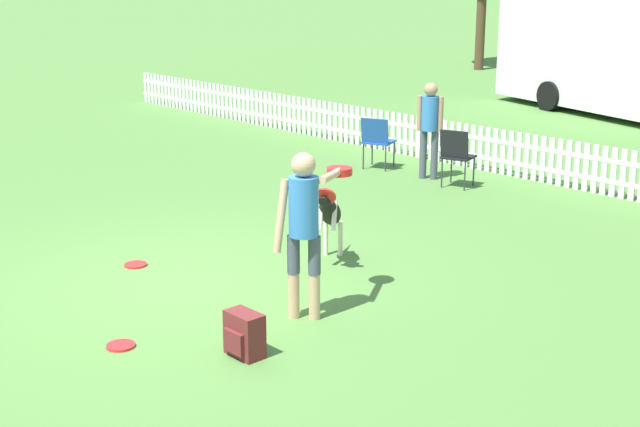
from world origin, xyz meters
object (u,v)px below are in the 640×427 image
at_px(frisbee_near_dog, 136,265).
at_px(folding_chair_center, 377,138).
at_px(frisbee_near_handler, 121,346).
at_px(spectator_standing, 430,122).
at_px(handler_person, 306,215).
at_px(equipment_trailer, 612,52).
at_px(leaping_dog, 329,212).
at_px(folding_chair_blue_left, 457,153).
at_px(backpack_on_grass, 244,335).

height_order(frisbee_near_dog, folding_chair_center, folding_chair_center).
relative_size(frisbee_near_handler, folding_chair_center, 0.30).
bearing_deg(spectator_standing, handler_person, 93.61).
xyz_separation_m(frisbee_near_dog, equipment_trailer, (-2.15, 13.87, 1.34)).
xyz_separation_m(folding_chair_center, spectator_standing, (1.03, 0.10, 0.39)).
xyz_separation_m(frisbee_near_dog, folding_chair_center, (-1.57, 5.56, 0.51)).
bearing_deg(leaping_dog, frisbee_near_handler, 59.64).
bearing_deg(handler_person, leaping_dog, 90.46).
distance_m(spectator_standing, equipment_trailer, 8.38).
xyz_separation_m(leaping_dog, frisbee_near_handler, (0.41, -2.93, -0.60)).
bearing_deg(folding_chair_blue_left, frisbee_near_handler, 87.17).
bearing_deg(frisbee_near_handler, leaping_dog, 97.95).
height_order(backpack_on_grass, folding_chair_center, folding_chair_center).
height_order(backpack_on_grass, folding_chair_blue_left, folding_chair_blue_left).
height_order(spectator_standing, equipment_trailer, equipment_trailer).
relative_size(folding_chair_blue_left, equipment_trailer, 0.15).
relative_size(handler_person, frisbee_near_dog, 6.33).
relative_size(handler_person, equipment_trailer, 0.26).
height_order(handler_person, folding_chair_center, handler_person).
height_order(folding_chair_center, equipment_trailer, equipment_trailer).
xyz_separation_m(backpack_on_grass, folding_chair_center, (-4.30, 6.14, 0.32)).
relative_size(frisbee_near_handler, equipment_trailer, 0.04).
bearing_deg(frisbee_near_handler, equipment_trailer, 104.76).
height_order(handler_person, leaping_dog, handler_person).
height_order(leaping_dog, spectator_standing, spectator_standing).
distance_m(leaping_dog, folding_chair_blue_left, 4.07).
height_order(handler_person, folding_chair_blue_left, handler_person).
bearing_deg(leaping_dog, equipment_trailer, -111.98).
bearing_deg(leaping_dog, folding_chair_blue_left, -109.74).
height_order(handler_person, spectator_standing, handler_person).
bearing_deg(backpack_on_grass, leaping_dog, 120.18).
distance_m(handler_person, leaping_dog, 1.64).
bearing_deg(folding_chair_center, spectator_standing, 163.26).
height_order(leaping_dog, frisbee_near_dog, leaping_dog).
distance_m(handler_person, folding_chair_blue_left, 5.60).
xyz_separation_m(leaping_dog, folding_chair_blue_left, (-1.29, 3.85, -0.07)).
distance_m(leaping_dog, frisbee_near_dog, 2.26).
distance_m(frisbee_near_dog, backpack_on_grass, 2.79).
bearing_deg(backpack_on_grass, handler_person, 107.11).
bearing_deg(folding_chair_blue_left, frisbee_near_dog, 71.69).
distance_m(handler_person, spectator_standing, 6.02).
xyz_separation_m(frisbee_near_dog, backpack_on_grass, (2.73, -0.58, 0.18)).
xyz_separation_m(leaping_dog, folding_chair_center, (-3.00, 3.90, -0.09)).
bearing_deg(spectator_standing, frisbee_near_handler, 83.07).
xyz_separation_m(handler_person, frisbee_near_handler, (-0.58, -1.69, -1.01)).
relative_size(handler_person, folding_chair_blue_left, 1.80).
xyz_separation_m(handler_person, folding_chair_center, (-3.99, 5.14, -0.50)).
bearing_deg(equipment_trailer, frisbee_near_handler, -59.64).
height_order(frisbee_near_handler, equipment_trailer, equipment_trailer).
distance_m(leaping_dog, folding_chair_center, 4.92).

